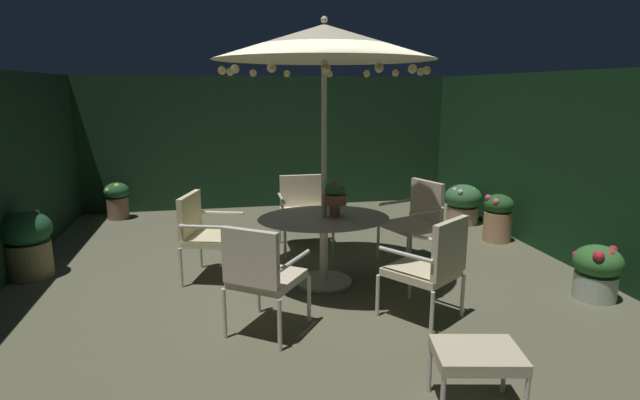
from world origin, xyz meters
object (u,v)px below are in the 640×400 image
centerpiece_planter (335,196)px  potted_plant_left_far (27,242)px  patio_chair_east (261,272)px  potted_plant_front_corner (117,199)px  patio_chair_southeast (432,263)px  patio_chair_south (417,216)px  ottoman_footrest (477,357)px  patio_chair_northeast (205,230)px  potted_plant_back_center (463,203)px  patio_umbrella (324,43)px  potted_plant_right_near (498,216)px  patio_chair_north (304,206)px  potted_plant_back_right (597,270)px  patio_dining_table (324,232)px

centerpiece_planter → potted_plant_left_far: (-3.33, 0.84, -0.57)m
patio_chair_east → potted_plant_front_corner: bearing=113.8°
patio_chair_southeast → patio_chair_south: patio_chair_south is taller
patio_chair_east → ottoman_footrest: size_ratio=1.58×
centerpiece_planter → ottoman_footrest: size_ratio=0.61×
patio_chair_southeast → patio_chair_northeast: bearing=143.8°
potted_plant_left_far → potted_plant_front_corner: (0.49, 2.54, -0.07)m
potted_plant_left_far → potted_plant_back_center: potted_plant_left_far is taller
patio_umbrella → potted_plant_right_near: (2.68, 1.05, -2.17)m
patio_chair_east → centerpiece_planter: bearing=50.6°
patio_chair_north → patio_chair_south: patio_chair_south is taller
patio_chair_northeast → potted_plant_back_right: patio_chair_northeast is taller
patio_dining_table → centerpiece_planter: centerpiece_planter is taller
potted_plant_right_near → centerpiece_planter: bearing=-157.3°
centerpiece_planter → patio_chair_east: centerpiece_planter is taller
patio_dining_table → patio_chair_north: patio_chair_north is taller
potted_plant_back_center → patio_chair_southeast: bearing=-121.1°
patio_chair_southeast → patio_chair_south: (0.47, 1.54, 0.03)m
ottoman_footrest → patio_chair_south: bearing=75.9°
patio_chair_northeast → patio_chair_south: 2.50m
centerpiece_planter → potted_plant_back_center: bearing=38.9°
patio_chair_south → patio_chair_northeast: bearing=-178.7°
patio_umbrella → potted_plant_back_right: (2.60, -0.95, -2.22)m
patio_dining_table → ottoman_footrest: size_ratio=2.27×
patio_chair_east → potted_plant_left_far: (-2.45, 1.90, -0.17)m
patio_chair_southeast → ottoman_footrest: patio_chair_southeast is taller
potted_plant_left_far → potted_plant_front_corner: 2.59m
patio_umbrella → potted_plant_front_corner: size_ratio=4.64×
patio_dining_table → potted_plant_right_near: bearing=21.5°
patio_chair_northeast → patio_chair_south: bearing=1.3°
potted_plant_back_right → potted_plant_front_corner: (-5.32, 4.32, 0.03)m
patio_chair_northeast → patio_chair_south: (2.50, 0.06, 0.01)m
patio_dining_table → potted_plant_back_center: (2.65, 2.03, -0.25)m
patio_chair_southeast → potted_plant_left_far: size_ratio=1.30×
patio_umbrella → patio_chair_south: (1.24, 0.46, -1.95)m
potted_plant_left_far → potted_plant_right_near: size_ratio=1.14×
patio_chair_north → potted_plant_front_corner: bearing=143.1°
patio_chair_north → patio_chair_southeast: size_ratio=0.97×
potted_plant_left_far → potted_plant_back_center: bearing=11.6°
centerpiece_planter → ottoman_footrest: centerpiece_planter is taller
patio_umbrella → centerpiece_planter: bearing=-7.7°
potted_plant_left_far → centerpiece_planter: bearing=-14.2°
patio_umbrella → potted_plant_left_far: 3.94m
patio_dining_table → potted_plant_right_near: 2.88m
patio_chair_northeast → potted_plant_back_right: (3.86, -1.35, -0.26)m
patio_chair_south → potted_plant_back_right: (1.36, -1.41, -0.27)m
patio_chair_southeast → potted_plant_back_center: 3.64m
potted_plant_back_right → potted_plant_front_corner: bearing=140.9°
ottoman_footrest → patio_umbrella: bearing=102.4°
patio_chair_south → potted_plant_back_center: patio_chair_south is taller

